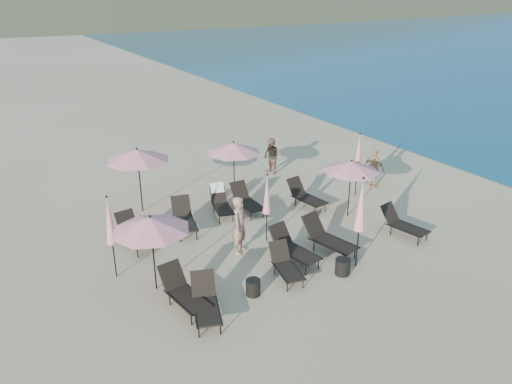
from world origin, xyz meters
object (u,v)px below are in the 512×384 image
lounger_3 (293,248)px  umbrella_open_1 (351,166)px  lounger_2 (285,265)px  umbrella_closed_0 (361,206)px  beachgoer_b (271,156)px  lounger_8 (221,202)px  side_table_0 (253,287)px  umbrella_closed_3 (267,195)px  lounger_0 (183,291)px  lounger_1 (206,302)px  lounger_5 (403,223)px  lounger_4 (327,237)px  umbrella_open_0 (151,224)px  beachgoer_c (374,168)px  umbrella_open_3 (234,148)px  lounger_6 (134,233)px  side_table_1 (343,267)px  lounger_7 (184,218)px  umbrella_closed_2 (110,221)px  umbrella_closed_1 (359,152)px  lounger_10 (305,195)px  beachgoer_a (240,225)px  lounger_9 (246,200)px  umbrella_open_2 (137,155)px

lounger_3 → umbrella_open_1: size_ratio=0.84×
lounger_2 → umbrella_closed_0: size_ratio=0.55×
umbrella_open_1 → beachgoer_b: size_ratio=1.36×
lounger_8 → side_table_0: 5.26m
umbrella_closed_3 → lounger_0: bearing=-153.4°
lounger_1 → lounger_5: bearing=23.8°
lounger_5 → lounger_0: bearing=167.9°
lounger_5 → side_table_0: 6.01m
lounger_4 → umbrella_open_0: bearing=158.8°
umbrella_closed_0 → beachgoer_c: 6.58m
lounger_2 → umbrella_open_3: (1.56, 5.83, 1.61)m
lounger_0 → lounger_6: lounger_0 is taller
lounger_2 → beachgoer_b: (4.16, 7.19, 0.39)m
umbrella_closed_0 → beachgoer_b: (2.05, 7.81, -1.20)m
umbrella_open_0 → side_table_1: size_ratio=4.66×
lounger_7 → umbrella_closed_0: bearing=-40.5°
umbrella_open_1 → umbrella_closed_2: size_ratio=0.85×
lounger_6 → umbrella_closed_0: umbrella_closed_0 is taller
lounger_1 → umbrella_closed_3: size_ratio=0.75×
lounger_7 → umbrella_closed_1: 7.16m
umbrella_open_0 → umbrella_closed_2: size_ratio=0.89×
lounger_10 → lounger_6: bearing=169.0°
beachgoer_a → lounger_5: bearing=-57.0°
beachgoer_b → umbrella_open_0: bearing=-57.3°
lounger_4 → lounger_9: bearing=87.3°
umbrella_open_0 → umbrella_open_1: umbrella_open_0 is taller
lounger_0 → umbrella_open_3: umbrella_open_3 is taller
lounger_5 → lounger_9: lounger_9 is taller
lounger_6 → umbrella_closed_2: bearing=-131.2°
lounger_2 → umbrella_closed_3: size_ratio=0.67×
lounger_1 → umbrella_closed_2: 3.57m
lounger_5 → side_table_0: (-5.99, -0.36, -0.21)m
lounger_0 → umbrella_open_0: 1.93m
umbrella_open_1 → umbrella_closed_1: umbrella_closed_1 is taller
umbrella_open_2 → side_table_1: 8.19m
lounger_1 → lounger_9: size_ratio=1.06×
lounger_0 → umbrella_open_1: (7.24, 1.93, 1.45)m
lounger_7 → lounger_3: bearing=-47.1°
umbrella_open_0 → umbrella_closed_1: bearing=13.0°
umbrella_closed_2 → lounger_1: bearing=-65.3°
lounger_1 → lounger_7: 4.90m
side_table_1 → beachgoer_a: 3.33m
lounger_5 → side_table_1: (-3.26, -0.82, -0.20)m
umbrella_closed_2 → umbrella_closed_0: bearing=-26.8°
umbrella_open_3 → lounger_1: bearing=-124.4°
lounger_1 → lounger_3: (3.43, 1.08, 0.02)m
umbrella_closed_2 → umbrella_closed_3: (4.83, -0.44, -0.13)m
beachgoer_c → umbrella_open_3: bearing=55.9°
umbrella_open_1 → umbrella_open_2: (-6.18, 4.28, 0.26)m
lounger_1 → beachgoer_a: 3.40m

